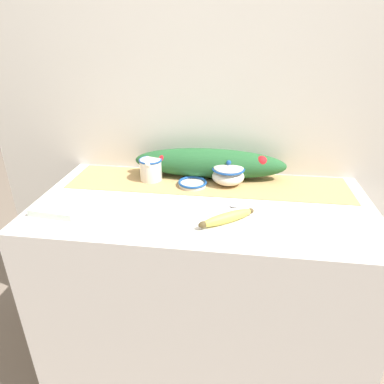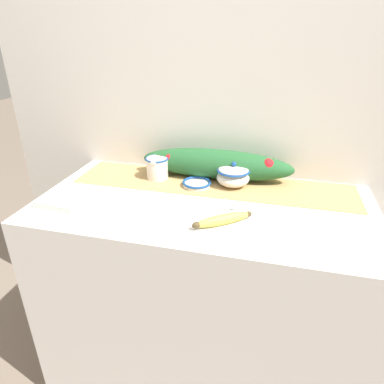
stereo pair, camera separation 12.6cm
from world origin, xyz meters
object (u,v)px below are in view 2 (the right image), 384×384
at_px(banana, 223,219).
at_px(cream_pitcher, 157,167).
at_px(napkin_stack, 67,199).
at_px(spoon, 231,208).
at_px(small_dish, 197,183).
at_px(sugar_bowl, 233,175).

bearing_deg(banana, cream_pitcher, 137.08).
bearing_deg(napkin_stack, spoon, 8.63).
bearing_deg(small_dish, banana, -60.73).
height_order(cream_pitcher, napkin_stack, cream_pitcher).
distance_m(cream_pitcher, sugar_bowl, 0.33).
bearing_deg(sugar_bowl, spoon, -83.75).
distance_m(cream_pitcher, spoon, 0.41).
xyz_separation_m(small_dish, spoon, (0.17, -0.16, -0.01)).
bearing_deg(banana, sugar_bowl, 91.83).
xyz_separation_m(cream_pitcher, napkin_stack, (-0.26, -0.30, -0.04)).
relative_size(spoon, napkin_stack, 0.93).
xyz_separation_m(cream_pitcher, banana, (0.34, -0.32, -0.04)).
distance_m(sugar_bowl, napkin_stack, 0.66).
distance_m(cream_pitcher, banana, 0.47).
bearing_deg(sugar_bowl, cream_pitcher, 179.78).
xyz_separation_m(small_dish, napkin_stack, (-0.44, -0.25, -0.00)).
height_order(banana, spoon, banana).
height_order(banana, napkin_stack, banana).
xyz_separation_m(banana, spoon, (0.01, 0.11, -0.01)).
relative_size(cream_pitcher, sugar_bowl, 0.85).
bearing_deg(banana, small_dish, 119.27).
distance_m(small_dish, spoon, 0.23).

